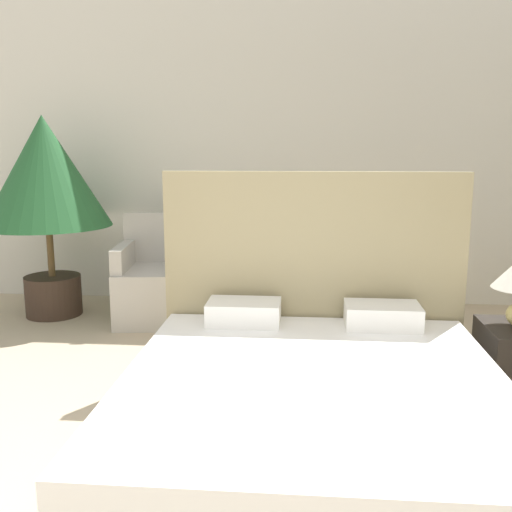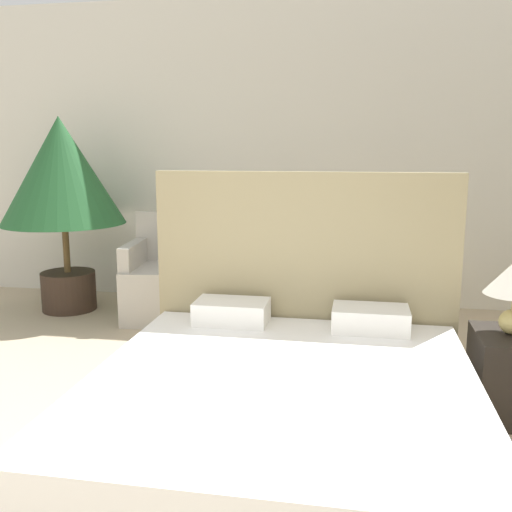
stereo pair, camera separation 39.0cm
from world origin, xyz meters
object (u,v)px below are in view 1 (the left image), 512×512
(armchair_near_window_left, at_px, (157,287))
(bed, at_px, (313,401))
(armchair_near_window_right, at_px, (273,289))
(potted_palm, at_px, (46,180))

(armchair_near_window_left, bearing_deg, bed, -63.69)
(armchair_near_window_right, distance_m, potted_palm, 2.22)
(armchair_near_window_right, bearing_deg, bed, -73.65)
(bed, relative_size, armchair_near_window_left, 2.18)
(bed, bearing_deg, armchair_near_window_right, 98.59)
(bed, height_order, armchair_near_window_left, bed)
(armchair_near_window_left, bearing_deg, potted_palm, 169.14)
(armchair_near_window_right, bearing_deg, armchair_near_window_left, -172.25)
(armchair_near_window_left, distance_m, potted_palm, 1.35)
(bed, xyz_separation_m, armchair_near_window_right, (-0.32, 2.11, 0.04))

